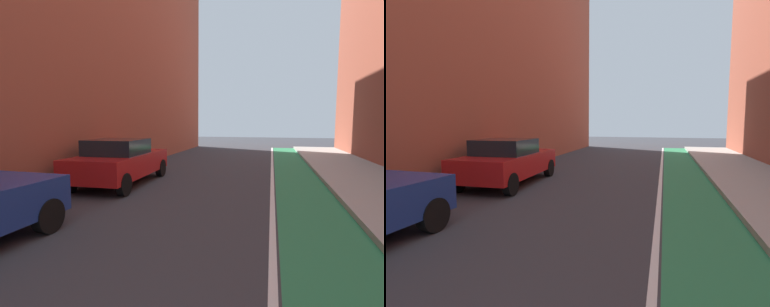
{
  "view_description": "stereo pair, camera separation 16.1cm",
  "coord_description": "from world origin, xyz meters",
  "views": [
    {
      "loc": [
        2.11,
        6.29,
        2.07
      ],
      "look_at": [
        0.16,
        13.62,
        1.29
      ],
      "focal_mm": 27.93,
      "sensor_mm": 36.0,
      "label": 1
    },
    {
      "loc": [
        2.27,
        6.34,
        2.07
      ],
      "look_at": [
        0.16,
        13.62,
        1.29
      ],
      "focal_mm": 27.93,
      "sensor_mm": 36.0,
      "label": 2
    }
  ],
  "objects": [
    {
      "name": "bike_lane_paint",
      "position": [
        3.08,
        15.03,
        0.0
      ],
      "size": [
        1.6,
        34.07,
        0.0
      ],
      "primitive_type": "cube",
      "color": "#2D8451",
      "rests_on": "ground"
    },
    {
      "name": "lane_divider_stripe",
      "position": [
        2.18,
        15.03,
        0.0
      ],
      "size": [
        0.12,
        34.07,
        0.0
      ],
      "primitive_type": "cube",
      "color": "white",
      "rests_on": "ground"
    },
    {
      "name": "ground_plane",
      "position": [
        0.0,
        13.03,
        0.0
      ],
      "size": [
        74.94,
        74.94,
        0.0
      ],
      "primitive_type": "plane",
      "color": "#38383D"
    },
    {
      "name": "parked_sedan_red",
      "position": [
        -2.83,
        15.36,
        0.79
      ],
      "size": [
        2.11,
        4.4,
        1.53
      ],
      "color": "red",
      "rests_on": "ground"
    }
  ]
}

